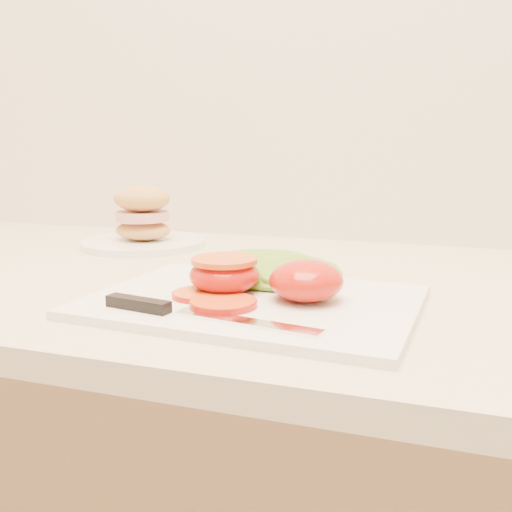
% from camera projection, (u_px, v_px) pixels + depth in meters
% --- Properties ---
extents(cutting_board, '(0.37, 0.28, 0.01)m').
position_uv_depth(cutting_board, '(253.00, 302.00, 0.63)').
color(cutting_board, white).
rests_on(cutting_board, counter).
extents(tomato_half_dome, '(0.08, 0.08, 0.04)m').
position_uv_depth(tomato_half_dome, '(306.00, 281.00, 0.61)').
color(tomato_half_dome, red).
rests_on(tomato_half_dome, cutting_board).
extents(tomato_half_cut, '(0.08, 0.08, 0.04)m').
position_uv_depth(tomato_half_cut, '(224.00, 274.00, 0.65)').
color(tomato_half_cut, red).
rests_on(tomato_half_cut, cutting_board).
extents(tomato_slice_0, '(0.07, 0.07, 0.01)m').
position_uv_depth(tomato_slice_0, '(223.00, 303.00, 0.60)').
color(tomato_slice_0, '#E25718').
rests_on(tomato_slice_0, cutting_board).
extents(tomato_slice_1, '(0.06, 0.06, 0.01)m').
position_uv_depth(tomato_slice_1, '(200.00, 294.00, 0.63)').
color(tomato_slice_1, '#E25718').
rests_on(tomato_slice_1, cutting_board).
extents(lettuce_leaf_0, '(0.18, 0.13, 0.03)m').
position_uv_depth(lettuce_leaf_0, '(265.00, 270.00, 0.70)').
color(lettuce_leaf_0, '#76A82C').
rests_on(lettuce_leaf_0, cutting_board).
extents(lettuce_leaf_1, '(0.14, 0.15, 0.03)m').
position_uv_depth(lettuce_leaf_1, '(300.00, 274.00, 0.69)').
color(lettuce_leaf_1, '#76A82C').
rests_on(lettuce_leaf_1, cutting_board).
extents(knife, '(0.23, 0.04, 0.01)m').
position_uv_depth(knife, '(179.00, 311.00, 0.57)').
color(knife, silver).
rests_on(knife, cutting_board).
extents(sandwich_plate, '(0.21, 0.21, 0.11)m').
position_uv_depth(sandwich_plate, '(143.00, 225.00, 0.98)').
color(sandwich_plate, white).
rests_on(sandwich_plate, counter).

